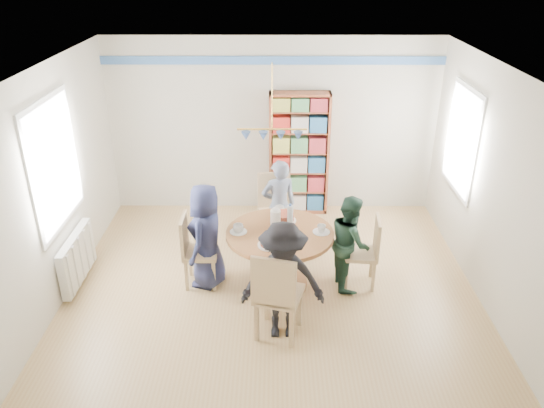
{
  "coord_description": "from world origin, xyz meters",
  "views": [
    {
      "loc": [
        0.03,
        -5.31,
        3.82
      ],
      "look_at": [
        0.0,
        0.4,
        1.05
      ],
      "focal_mm": 35.0,
      "sensor_mm": 36.0,
      "label": 1
    }
  ],
  "objects_px": {
    "chair_left": "(194,247)",
    "person_left": "(207,236)",
    "person_right": "(350,242)",
    "chair_right": "(367,249)",
    "person_far": "(279,206)",
    "chair_near": "(277,293)",
    "person_near": "(283,281)",
    "radiator": "(77,258)",
    "bookshelf": "(299,155)",
    "chair_far": "(275,206)",
    "dining_table": "(280,246)"
  },
  "relations": [
    {
      "from": "person_near",
      "to": "chair_left",
      "type": "bearing_deg",
      "value": 137.57
    },
    {
      "from": "chair_left",
      "to": "bookshelf",
      "type": "height_order",
      "value": "bookshelf"
    },
    {
      "from": "person_left",
      "to": "chair_right",
      "type": "bearing_deg",
      "value": 105.05
    },
    {
      "from": "person_far",
      "to": "person_near",
      "type": "xyz_separation_m",
      "value": [
        0.03,
        -1.84,
        0.02
      ]
    },
    {
      "from": "person_left",
      "to": "bookshelf",
      "type": "height_order",
      "value": "bookshelf"
    },
    {
      "from": "radiator",
      "to": "person_right",
      "type": "height_order",
      "value": "person_right"
    },
    {
      "from": "person_right",
      "to": "person_far",
      "type": "relative_size",
      "value": 0.91
    },
    {
      "from": "chair_left",
      "to": "person_right",
      "type": "relative_size",
      "value": 0.77
    },
    {
      "from": "person_near",
      "to": "chair_far",
      "type": "bearing_deg",
      "value": 91.94
    },
    {
      "from": "person_left",
      "to": "bookshelf",
      "type": "relative_size",
      "value": 0.7
    },
    {
      "from": "bookshelf",
      "to": "chair_right",
      "type": "bearing_deg",
      "value": -69.71
    },
    {
      "from": "chair_left",
      "to": "chair_near",
      "type": "height_order",
      "value": "chair_near"
    },
    {
      "from": "chair_near",
      "to": "person_right",
      "type": "xyz_separation_m",
      "value": [
        0.89,
        1.03,
        0.02
      ]
    },
    {
      "from": "person_right",
      "to": "person_near",
      "type": "relative_size",
      "value": 0.89
    },
    {
      "from": "chair_near",
      "to": "person_far",
      "type": "bearing_deg",
      "value": 88.96
    },
    {
      "from": "chair_left",
      "to": "person_left",
      "type": "bearing_deg",
      "value": 2.76
    },
    {
      "from": "radiator",
      "to": "person_near",
      "type": "distance_m",
      "value": 2.74
    },
    {
      "from": "dining_table",
      "to": "person_near",
      "type": "distance_m",
      "value": 0.94
    },
    {
      "from": "dining_table",
      "to": "person_right",
      "type": "relative_size",
      "value": 1.08
    },
    {
      "from": "chair_far",
      "to": "person_right",
      "type": "distance_m",
      "value": 1.39
    },
    {
      "from": "chair_near",
      "to": "radiator",
      "type": "bearing_deg",
      "value": 156.78
    },
    {
      "from": "radiator",
      "to": "person_far",
      "type": "xyz_separation_m",
      "value": [
        2.51,
        0.85,
        0.31
      ]
    },
    {
      "from": "chair_far",
      "to": "bookshelf",
      "type": "relative_size",
      "value": 0.54
    },
    {
      "from": "chair_far",
      "to": "person_near",
      "type": "relative_size",
      "value": 0.76
    },
    {
      "from": "chair_left",
      "to": "person_left",
      "type": "distance_m",
      "value": 0.22
    },
    {
      "from": "person_right",
      "to": "chair_right",
      "type": "bearing_deg",
      "value": -93.39
    },
    {
      "from": "person_near",
      "to": "radiator",
      "type": "bearing_deg",
      "value": 158.41
    },
    {
      "from": "radiator",
      "to": "chair_left",
      "type": "distance_m",
      "value": 1.47
    },
    {
      "from": "radiator",
      "to": "bookshelf",
      "type": "relative_size",
      "value": 0.52
    },
    {
      "from": "chair_right",
      "to": "person_right",
      "type": "relative_size",
      "value": 0.76
    },
    {
      "from": "chair_left",
      "to": "person_left",
      "type": "xyz_separation_m",
      "value": [
        0.16,
        0.01,
        0.15
      ]
    },
    {
      "from": "chair_right",
      "to": "person_near",
      "type": "height_order",
      "value": "person_near"
    },
    {
      "from": "chair_right",
      "to": "person_left",
      "type": "relative_size",
      "value": 0.69
    },
    {
      "from": "radiator",
      "to": "chair_near",
      "type": "distance_m",
      "value": 2.7
    },
    {
      "from": "chair_left",
      "to": "person_right",
      "type": "distance_m",
      "value": 1.9
    },
    {
      "from": "chair_left",
      "to": "person_near",
      "type": "distance_m",
      "value": 1.46
    },
    {
      "from": "person_left",
      "to": "person_far",
      "type": "distance_m",
      "value": 1.23
    },
    {
      "from": "chair_far",
      "to": "person_left",
      "type": "xyz_separation_m",
      "value": [
        -0.83,
        -1.03,
        0.1
      ]
    },
    {
      "from": "chair_right",
      "to": "person_far",
      "type": "relative_size",
      "value": 0.69
    },
    {
      "from": "dining_table",
      "to": "chair_near",
      "type": "xyz_separation_m",
      "value": [
        -0.04,
        -1.01,
        0.03
      ]
    },
    {
      "from": "chair_near",
      "to": "person_near",
      "type": "xyz_separation_m",
      "value": [
        0.06,
        0.07,
        0.09
      ]
    },
    {
      "from": "dining_table",
      "to": "chair_near",
      "type": "bearing_deg",
      "value": -92.29
    },
    {
      "from": "person_far",
      "to": "chair_far",
      "type": "bearing_deg",
      "value": -89.12
    },
    {
      "from": "chair_near",
      "to": "bookshelf",
      "type": "bearing_deg",
      "value": 83.59
    },
    {
      "from": "person_left",
      "to": "chair_left",
      "type": "bearing_deg",
      "value": -71.86
    },
    {
      "from": "chair_left",
      "to": "chair_far",
      "type": "relative_size",
      "value": 0.91
    },
    {
      "from": "person_far",
      "to": "chair_near",
      "type": "bearing_deg",
      "value": 73.87
    },
    {
      "from": "person_right",
      "to": "chair_left",
      "type": "bearing_deg",
      "value": 84.95
    },
    {
      "from": "chair_left",
      "to": "radiator",
      "type": "bearing_deg",
      "value": 179.33
    },
    {
      "from": "chair_near",
      "to": "bookshelf",
      "type": "relative_size",
      "value": 0.55
    }
  ]
}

